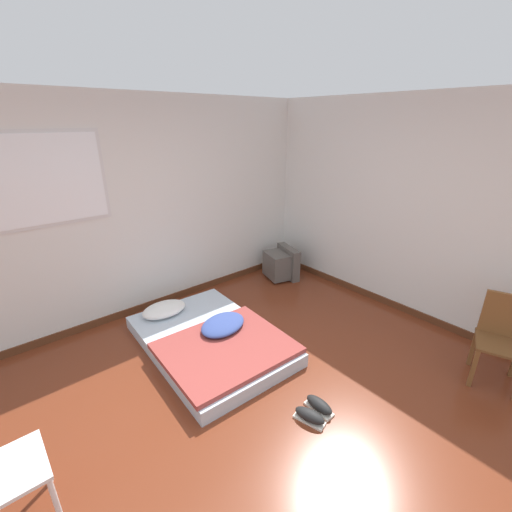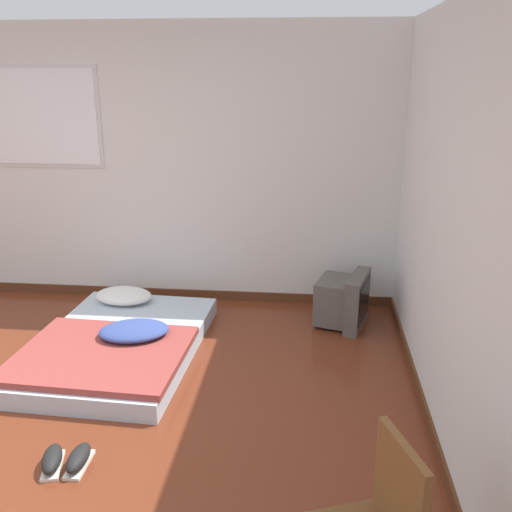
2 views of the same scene
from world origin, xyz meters
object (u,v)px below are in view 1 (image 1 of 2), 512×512
sneaker_pair (314,411)px  crt_tv (281,264)px  mattress_bed (210,338)px  side_stool (8,481)px  wooden_chair (502,333)px

sneaker_pair → crt_tv: bearing=51.6°
mattress_bed → sneaker_pair: bearing=-83.9°
crt_tv → sneaker_pair: bearing=-128.4°
mattress_bed → sneaker_pair: (0.15, -1.36, -0.05)m
mattress_bed → side_stool: size_ratio=4.11×
wooden_chair → sneaker_pair: (-1.67, 0.78, -0.43)m
crt_tv → sneaker_pair: (-1.68, -2.12, -0.18)m
wooden_chair → side_stool: wooden_chair is taller
mattress_bed → wooden_chair: wooden_chair is taller
wooden_chair → crt_tv: bearing=89.8°
mattress_bed → side_stool: side_stool is taller
side_stool → wooden_chair: bearing=-20.8°
crt_tv → wooden_chair: bearing=-90.2°
wooden_chair → mattress_bed: bearing=130.3°
mattress_bed → wooden_chair: size_ratio=2.20×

